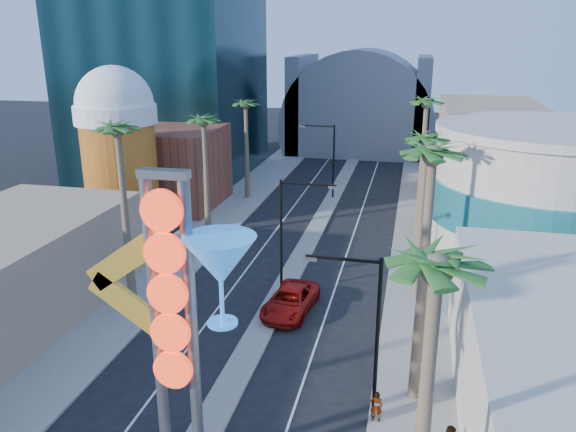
% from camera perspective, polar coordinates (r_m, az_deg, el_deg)
% --- Properties ---
extents(sidewalk_west, '(5.00, 100.00, 0.15)m').
position_cam_1_polar(sidewalk_west, '(54.79, -6.71, -0.07)').
color(sidewalk_west, gray).
rests_on(sidewalk_west, ground).
extents(sidewalk_east, '(5.00, 100.00, 0.15)m').
position_cam_1_polar(sidewalk_east, '(51.88, 13.52, -1.50)').
color(sidewalk_east, gray).
rests_on(sidewalk_east, ground).
extents(median, '(1.60, 84.00, 0.15)m').
position_cam_1_polar(median, '(55.32, 3.65, 0.19)').
color(median, gray).
rests_on(median, ground).
extents(brick_filler_west, '(10.00, 10.00, 8.00)m').
position_cam_1_polar(brick_filler_west, '(58.83, -11.90, 4.88)').
color(brick_filler_west, brown).
rests_on(brick_filler_west, ground).
extents(filler_east, '(10.00, 20.00, 10.00)m').
position_cam_1_polar(filler_east, '(63.67, 19.69, 6.11)').
color(filler_east, tan).
rests_on(filler_east, ground).
extents(beer_mug, '(7.00, 7.00, 14.50)m').
position_cam_1_polar(beer_mug, '(51.55, -16.85, 7.06)').
color(beer_mug, '#AF5E17').
rests_on(beer_mug, ground).
extents(turquoise_building, '(16.60, 16.60, 10.60)m').
position_cam_1_polar(turquoise_building, '(46.62, 24.48, 1.83)').
color(turquoise_building, '#BCAF9F').
rests_on(turquoise_building, ground).
extents(canopy, '(22.00, 16.00, 22.00)m').
position_cam_1_polar(canopy, '(87.36, 7.35, 9.49)').
color(canopy, slate).
rests_on(canopy, ground).
extents(neon_sign, '(6.53, 2.60, 12.55)m').
position_cam_1_polar(neon_sign, '(20.87, -9.57, -9.62)').
color(neon_sign, gray).
rests_on(neon_sign, ground).
extents(streetlight_0, '(3.79, 0.25, 8.00)m').
position_cam_1_polar(streetlight_0, '(36.91, 0.12, -1.05)').
color(streetlight_0, black).
rests_on(streetlight_0, ground).
extents(streetlight_1, '(3.79, 0.25, 8.00)m').
position_cam_1_polar(streetlight_1, '(59.93, 4.15, 6.31)').
color(streetlight_1, black).
rests_on(streetlight_1, ground).
extents(streetlight_2, '(3.45, 0.25, 8.00)m').
position_cam_1_polar(streetlight_2, '(25.17, 8.03, -10.84)').
color(streetlight_2, black).
rests_on(streetlight_2, ground).
extents(palm_1, '(2.40, 2.40, 12.70)m').
position_cam_1_polar(palm_1, '(35.15, -16.86, 7.24)').
color(palm_1, brown).
rests_on(palm_1, ground).
extents(palm_2, '(2.40, 2.40, 11.20)m').
position_cam_1_polar(palm_2, '(47.87, -8.54, 8.83)').
color(palm_2, brown).
rests_on(palm_2, ground).
extents(palm_3, '(2.40, 2.40, 11.20)m').
position_cam_1_polar(palm_3, '(59.10, -4.32, 10.67)').
color(palm_3, brown).
rests_on(palm_3, ground).
extents(palm_4, '(2.40, 2.40, 12.20)m').
position_cam_1_polar(palm_4, '(15.51, 14.72, -7.43)').
color(palm_4, brown).
rests_on(palm_4, ground).
extents(palm_5, '(2.40, 2.40, 13.20)m').
position_cam_1_polar(palm_5, '(24.72, 14.36, 4.26)').
color(palm_5, brown).
rests_on(palm_5, ground).
extents(palm_6, '(2.40, 2.40, 11.70)m').
position_cam_1_polar(palm_6, '(36.74, 13.90, 6.50)').
color(palm_6, brown).
rests_on(palm_6, ground).
extents(palm_7, '(2.40, 2.40, 12.70)m').
position_cam_1_polar(palm_7, '(48.45, 13.85, 10.23)').
color(palm_7, brown).
rests_on(palm_7, ground).
extents(red_pickup, '(3.20, 5.89, 1.57)m').
position_cam_1_polar(red_pickup, '(36.05, 0.24, -8.59)').
color(red_pickup, '#9D100C').
rests_on(red_pickup, ground).
extents(pedestrian_a, '(0.57, 0.39, 1.52)m').
position_cam_1_polar(pedestrian_a, '(27.01, 8.96, -18.54)').
color(pedestrian_a, gray).
rests_on(pedestrian_a, sidewalk_east).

